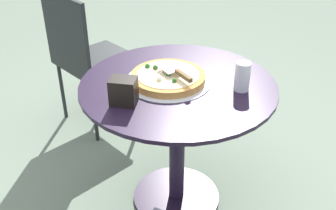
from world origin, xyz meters
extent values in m
plane|color=slate|center=(0.00, 0.00, 0.00)|extent=(10.00, 10.00, 0.00)
cylinder|color=black|center=(0.00, 0.00, 0.68)|extent=(0.88, 0.88, 0.02)
cylinder|color=black|center=(0.00, 0.00, 0.35)|extent=(0.08, 0.08, 0.65)
cylinder|color=black|center=(0.00, 0.00, 0.01)|extent=(0.45, 0.45, 0.02)
cylinder|color=silver|center=(0.03, -0.04, 0.69)|extent=(0.39, 0.39, 0.00)
cylinder|color=#C78845|center=(0.03, -0.04, 0.71)|extent=(0.33, 0.33, 0.03)
cylinder|color=beige|center=(0.03, -0.04, 0.73)|extent=(0.28, 0.28, 0.00)
sphere|color=#246B1F|center=(0.08, -0.14, 0.73)|extent=(0.02, 0.02, 0.02)
sphere|color=#2C6231|center=(0.04, -0.02, 0.73)|extent=(0.02, 0.02, 0.02)
sphere|color=#EEECC0|center=(0.04, -0.06, 0.73)|extent=(0.01, 0.01, 0.01)
sphere|color=#386026|center=(0.06, -0.11, 0.73)|extent=(0.02, 0.02, 0.02)
sphere|color=beige|center=(0.09, 0.00, 0.73)|extent=(0.02, 0.02, 0.02)
sphere|color=#275E1F|center=(0.04, 0.04, 0.73)|extent=(0.02, 0.02, 0.02)
sphere|color=#F7E4C3|center=(0.05, -0.05, 0.73)|extent=(0.01, 0.01, 0.01)
cube|color=silver|center=(0.01, -0.05, 0.75)|extent=(0.09, 0.11, 0.00)
cube|color=brown|center=(0.01, 0.06, 0.76)|extent=(0.03, 0.11, 0.02)
cylinder|color=white|center=(-0.21, 0.18, 0.75)|extent=(0.06, 0.06, 0.13)
cube|color=black|center=(0.28, 0.04, 0.75)|extent=(0.13, 0.13, 0.11)
cube|color=#212527|center=(0.06, -0.92, 0.43)|extent=(0.54, 0.54, 0.03)
cube|color=#212527|center=(0.26, -0.86, 0.68)|extent=(0.14, 0.43, 0.45)
cylinder|color=#212527|center=(-0.07, -1.15, 0.21)|extent=(0.02, 0.02, 0.42)
cylinder|color=#212527|center=(-0.17, -0.78, 0.21)|extent=(0.02, 0.02, 0.42)
cylinder|color=#212527|center=(0.29, -1.05, 0.21)|extent=(0.02, 0.02, 0.42)
cylinder|color=#212527|center=(0.19, -0.69, 0.21)|extent=(0.02, 0.02, 0.42)
camera|label=1|loc=(0.78, 1.35, 1.53)|focal=42.71mm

